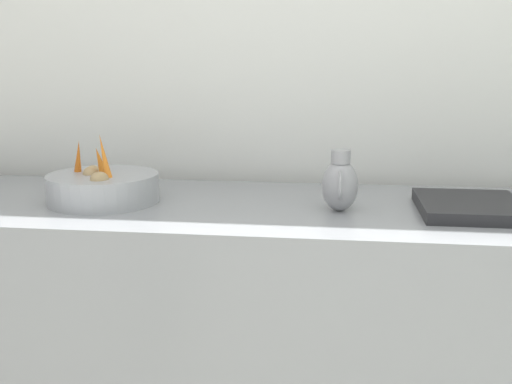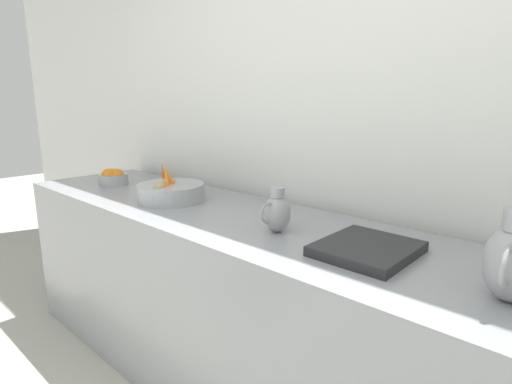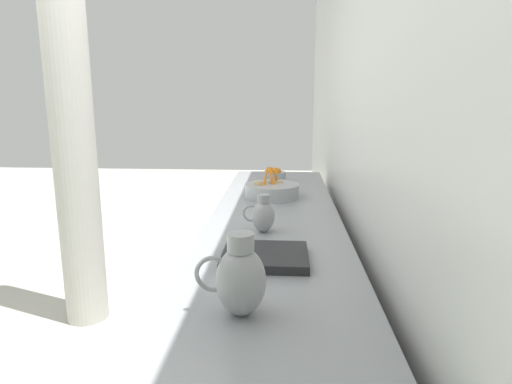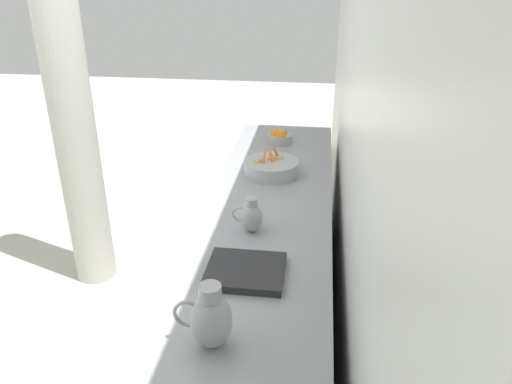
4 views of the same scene
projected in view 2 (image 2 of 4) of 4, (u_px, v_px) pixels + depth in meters
The scene contains 6 objects.
tile_wall_left at pixel (406, 87), 1.73m from camera, with size 0.10×8.09×3.00m, color white.
prep_counter at pixel (246, 311), 1.96m from camera, with size 0.71×3.13×0.92m, color gray.
vegetable_colander at pixel (171, 192), 2.17m from camera, with size 0.35×0.35×0.22m.
orange_bowl at pixel (113, 177), 2.57m from camera, with size 0.18×0.18×0.11m.
metal_pitcher_short at pixel (277, 212), 1.65m from camera, with size 0.16×0.11×0.19m.
counter_sink_basin at pixel (367, 249), 1.43m from camera, with size 0.34×0.30×0.04m, color #232326.
Camera 2 is at (-0.20, 1.05, 1.45)m, focal length 28.75 mm.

